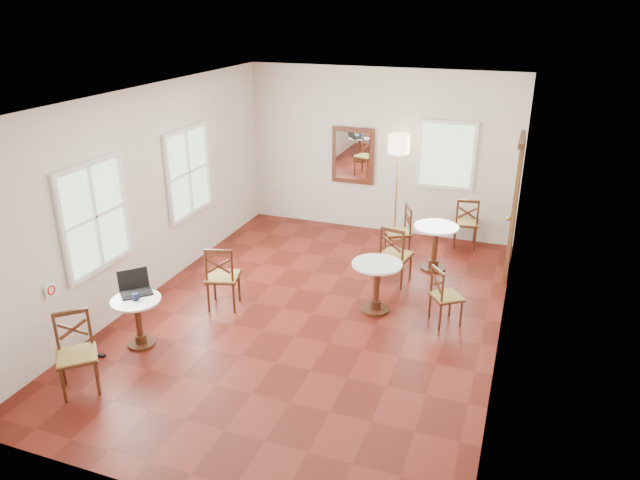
# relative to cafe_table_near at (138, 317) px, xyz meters

# --- Properties ---
(ground) EXTENTS (7.00, 7.00, 0.00)m
(ground) POSITION_rel_cafe_table_near_xyz_m (1.78, 1.49, -0.40)
(ground) COLOR #611910
(ground) RESTS_ON ground
(room_shell) EXTENTS (5.02, 7.02, 3.01)m
(room_shell) POSITION_rel_cafe_table_near_xyz_m (1.72, 1.76, 1.49)
(room_shell) COLOR silver
(room_shell) RESTS_ON ground
(cafe_table_near) EXTENTS (0.61, 0.61, 0.65)m
(cafe_table_near) POSITION_rel_cafe_table_near_xyz_m (0.00, 0.00, 0.00)
(cafe_table_near) COLOR #432110
(cafe_table_near) RESTS_ON ground
(cafe_table_mid) EXTENTS (0.70, 0.70, 0.74)m
(cafe_table_mid) POSITION_rel_cafe_table_near_xyz_m (2.58, 1.88, 0.05)
(cafe_table_mid) COLOR #432110
(cafe_table_mid) RESTS_ON ground
(cafe_table_back) EXTENTS (0.71, 0.71, 0.75)m
(cafe_table_back) POSITION_rel_cafe_table_near_xyz_m (3.10, 3.55, 0.06)
(cafe_table_back) COLOR #432110
(cafe_table_back) RESTS_ON ground
(chair_near_a) EXTENTS (0.54, 0.54, 0.96)m
(chair_near_a) POSITION_rel_cafe_table_near_xyz_m (0.52, 1.24, 0.08)
(chair_near_a) COLOR #432110
(chair_near_a) RESTS_ON ground
(chair_near_b) EXTENTS (0.60, 0.60, 0.92)m
(chair_near_b) POSITION_rel_cafe_table_near_xyz_m (-0.07, -1.00, 0.06)
(chair_near_b) COLOR #432110
(chair_near_b) RESTS_ON ground
(chair_mid_a) EXTENTS (0.51, 0.51, 0.95)m
(chair_mid_a) POSITION_rel_cafe_table_near_xyz_m (2.62, 2.82, 0.07)
(chair_mid_a) COLOR #432110
(chair_mid_a) RESTS_ON ground
(chair_mid_b) EXTENTS (0.53, 0.53, 0.82)m
(chair_mid_b) POSITION_rel_cafe_table_near_xyz_m (3.53, 1.86, 0.01)
(chair_mid_b) COLOR #432110
(chair_mid_b) RESTS_ON ground
(chair_back_a) EXTENTS (0.48, 0.48, 0.92)m
(chair_back_a) POSITION_rel_cafe_table_near_xyz_m (3.45, 4.68, 0.06)
(chair_back_a) COLOR #432110
(chair_back_a) RESTS_ON ground
(chair_back_b) EXTENTS (0.55, 0.55, 0.89)m
(chair_back_b) POSITION_rel_cafe_table_near_xyz_m (2.44, 3.88, 0.04)
(chair_back_b) COLOR #432110
(chair_back_b) RESTS_ON ground
(floor_lamp) EXTENTS (0.37, 0.37, 1.93)m
(floor_lamp) POSITION_rel_cafe_table_near_xyz_m (2.20, 4.64, 1.23)
(floor_lamp) COLOR #BF8C3F
(floor_lamp) RESTS_ON ground
(laptop) EXTENTS (0.49, 0.49, 0.27)m
(laptop) POSITION_rel_cafe_table_near_xyz_m (-0.13, 0.17, 0.31)
(laptop) COLOR black
(laptop) RESTS_ON cafe_table_near
(mouse) EXTENTS (0.12, 0.10, 0.04)m
(mouse) POSITION_rel_cafe_table_near_xyz_m (-0.01, -0.01, 0.27)
(mouse) COLOR black
(mouse) RESTS_ON cafe_table_near
(navy_mug) EXTENTS (0.11, 0.07, 0.09)m
(navy_mug) POSITION_rel_cafe_table_near_xyz_m (0.01, -0.02, 0.29)
(navy_mug) COLOR #101535
(navy_mug) RESTS_ON cafe_table_near
(water_glass) EXTENTS (0.05, 0.05, 0.09)m
(water_glass) POSITION_rel_cafe_table_near_xyz_m (-0.14, -0.02, 0.29)
(water_glass) COLOR white
(water_glass) RESTS_ON cafe_table_near
(power_adapter) EXTENTS (0.09, 0.05, 0.03)m
(power_adapter) POSITION_rel_cafe_table_near_xyz_m (-0.29, -0.40, -0.38)
(power_adapter) COLOR black
(power_adapter) RESTS_ON ground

